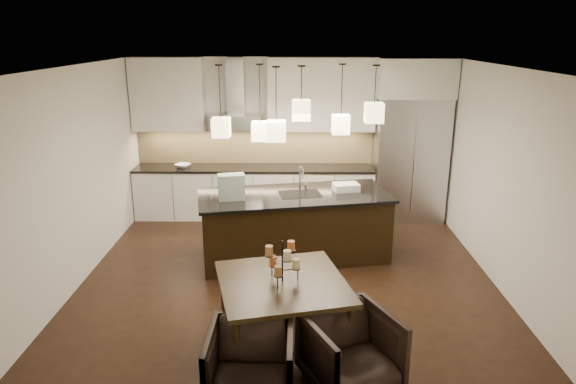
{
  "coord_description": "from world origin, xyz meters",
  "views": [
    {
      "loc": [
        0.07,
        -6.37,
        3.19
      ],
      "look_at": [
        0.0,
        0.2,
        1.15
      ],
      "focal_mm": 32.0,
      "sensor_mm": 36.0,
      "label": 1
    }
  ],
  "objects_px": {
    "island_body": "(294,227)",
    "armchair_left": "(251,366)",
    "refrigerator": "(409,159)",
    "dining_table": "(283,314)",
    "armchair_right": "(351,351)"
  },
  "relations": [
    {
      "from": "island_body",
      "to": "armchair_left",
      "type": "relative_size",
      "value": 3.39
    },
    {
      "from": "refrigerator",
      "to": "armchair_left",
      "type": "height_order",
      "value": "refrigerator"
    },
    {
      "from": "island_body",
      "to": "dining_table",
      "type": "height_order",
      "value": "island_body"
    },
    {
      "from": "island_body",
      "to": "dining_table",
      "type": "bearing_deg",
      "value": -104.22
    },
    {
      "from": "armchair_left",
      "to": "armchair_right",
      "type": "relative_size",
      "value": 0.97
    },
    {
      "from": "refrigerator",
      "to": "armchair_right",
      "type": "distance_m",
      "value": 4.92
    },
    {
      "from": "island_body",
      "to": "armchair_right",
      "type": "height_order",
      "value": "island_body"
    },
    {
      "from": "island_body",
      "to": "armchair_right",
      "type": "relative_size",
      "value": 3.3
    },
    {
      "from": "refrigerator",
      "to": "dining_table",
      "type": "distance_m",
      "value": 4.59
    },
    {
      "from": "refrigerator",
      "to": "armchair_left",
      "type": "relative_size",
      "value": 2.75
    },
    {
      "from": "island_body",
      "to": "dining_table",
      "type": "xyz_separation_m",
      "value": [
        -0.12,
        -2.28,
        -0.09
      ]
    },
    {
      "from": "refrigerator",
      "to": "armchair_left",
      "type": "distance_m",
      "value": 5.46
    },
    {
      "from": "dining_table",
      "to": "armchair_right",
      "type": "relative_size",
      "value": 1.58
    },
    {
      "from": "dining_table",
      "to": "island_body",
      "type": "bearing_deg",
      "value": 73.25
    },
    {
      "from": "dining_table",
      "to": "armchair_left",
      "type": "distance_m",
      "value": 0.89
    }
  ]
}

